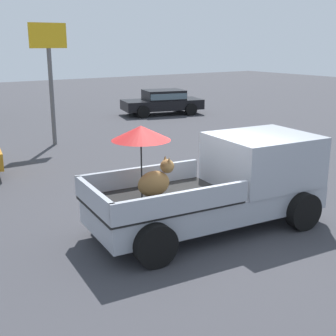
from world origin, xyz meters
The scene contains 4 objects.
ground_plane centered at (0.00, 0.00, 0.00)m, with size 80.00×80.00×0.00m, color #38383D.
pickup_truck_main centered at (0.43, -0.04, 0.96)m, with size 5.22×2.67×2.31m.
parked_sedan_near centered at (8.09, 13.79, 0.74)m, with size 4.60×2.77×1.33m.
motel_sign centered at (0.37, 9.82, 3.21)m, with size 1.40×0.16×4.52m.
Camera 1 is at (-5.81, -6.97, 3.83)m, focal length 48.76 mm.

